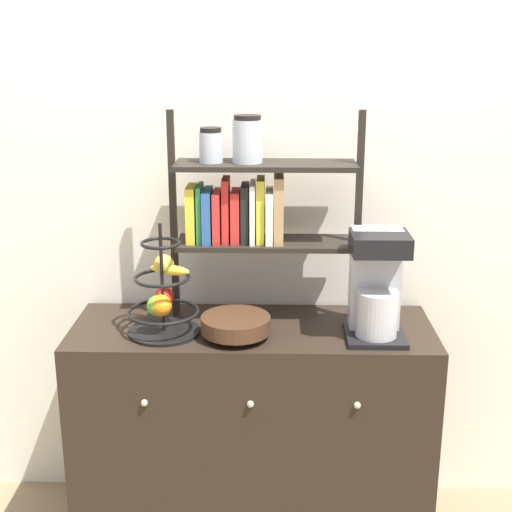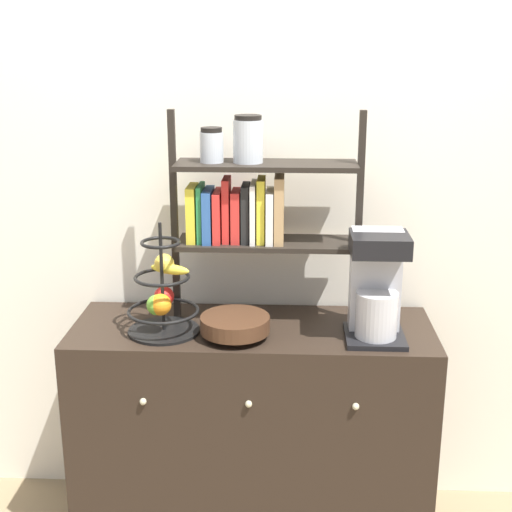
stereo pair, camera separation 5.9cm
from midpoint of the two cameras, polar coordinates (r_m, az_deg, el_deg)
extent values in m
cube|color=silver|center=(2.70, -0.78, 5.85)|extent=(7.00, 0.05, 2.60)
cube|color=black|center=(2.76, -0.92, -13.68)|extent=(1.30, 0.46, 0.83)
sphere|color=#B2AD8C|center=(2.48, -9.62, -11.52)|extent=(0.02, 0.02, 0.02)
sphere|color=#B2AD8C|center=(2.44, -1.16, -11.77)|extent=(0.02, 0.02, 0.02)
sphere|color=#B2AD8C|center=(2.45, 7.41, -11.76)|extent=(0.02, 0.02, 0.02)
cube|color=black|center=(2.51, 8.82, -6.27)|extent=(0.20, 0.22, 0.02)
cube|color=#B7B7BC|center=(2.50, 8.84, -1.77)|extent=(0.17, 0.09, 0.36)
cylinder|color=#B7B7BC|center=(2.46, 8.97, -4.56)|extent=(0.14, 0.14, 0.16)
cube|color=black|center=(2.39, 9.20, 1.00)|extent=(0.19, 0.17, 0.07)
cylinder|color=black|center=(2.55, -8.02, -6.00)|extent=(0.25, 0.25, 0.01)
cylinder|color=black|center=(2.48, -8.20, -1.75)|extent=(0.01, 0.01, 0.39)
torus|color=black|center=(2.52, -8.09, -4.43)|extent=(0.25, 0.25, 0.01)
torus|color=black|center=(2.48, -8.20, -1.75)|extent=(0.19, 0.19, 0.01)
torus|color=black|center=(2.44, -8.32, 1.02)|extent=(0.14, 0.14, 0.01)
sphere|color=red|center=(2.55, -8.04, -3.29)|extent=(0.07, 0.07, 0.07)
sphere|color=#6BAD33|center=(2.47, -8.59, -3.96)|extent=(0.07, 0.07, 0.07)
sphere|color=orange|center=(2.47, -8.30, -3.94)|extent=(0.08, 0.08, 0.08)
ellipsoid|color=yellow|center=(2.49, -7.58, -1.10)|extent=(0.15, 0.08, 0.04)
sphere|color=gold|center=(2.51, -8.04, -0.66)|extent=(0.07, 0.07, 0.07)
cylinder|color=#422819|center=(2.48, -2.31, -6.30)|extent=(0.13, 0.13, 0.02)
cylinder|color=#422819|center=(2.47, -2.32, -5.47)|extent=(0.24, 0.24, 0.05)
cube|color=black|center=(2.56, -7.27, 3.04)|extent=(0.02, 0.02, 0.76)
cube|color=black|center=(2.55, 7.51, 2.96)|extent=(0.02, 0.02, 0.76)
cube|color=black|center=(2.56, 0.10, 1.04)|extent=(0.63, 0.20, 0.02)
cube|color=black|center=(2.50, 0.10, 7.28)|extent=(0.63, 0.20, 0.02)
cube|color=yellow|center=(2.55, -5.82, 3.41)|extent=(0.03, 0.14, 0.20)
cube|color=#2D8C47|center=(2.55, -5.15, 3.45)|extent=(0.02, 0.14, 0.20)
cube|color=#2D599E|center=(2.55, -4.55, 3.27)|extent=(0.03, 0.16, 0.19)
cube|color=red|center=(2.54, -3.78, 3.21)|extent=(0.03, 0.16, 0.18)
cube|color=red|center=(2.53, -3.08, 3.72)|extent=(0.02, 0.12, 0.23)
cube|color=red|center=(2.54, -2.31, 3.23)|extent=(0.03, 0.13, 0.18)
cube|color=black|center=(2.53, -1.54, 3.46)|extent=(0.03, 0.13, 0.20)
cube|color=white|center=(2.53, -0.90, 3.54)|extent=(0.02, 0.16, 0.21)
cube|color=yellow|center=(2.53, -0.30, 3.72)|extent=(0.03, 0.13, 0.23)
cube|color=white|center=(2.53, 0.41, 3.24)|extent=(0.03, 0.16, 0.18)
cube|color=tan|center=(2.53, 1.15, 3.82)|extent=(0.03, 0.16, 0.24)
cylinder|color=silver|center=(2.50, -4.31, 8.66)|extent=(0.08, 0.08, 0.10)
cylinder|color=black|center=(2.49, -4.34, 10.03)|extent=(0.07, 0.07, 0.02)
cylinder|color=silver|center=(2.49, -1.38, 9.15)|extent=(0.10, 0.10, 0.15)
cylinder|color=black|center=(2.48, -1.39, 11.02)|extent=(0.09, 0.09, 0.02)
camera|label=1|loc=(0.03, -90.68, -0.20)|focal=50.00mm
camera|label=2|loc=(0.03, 89.32, 0.20)|focal=50.00mm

